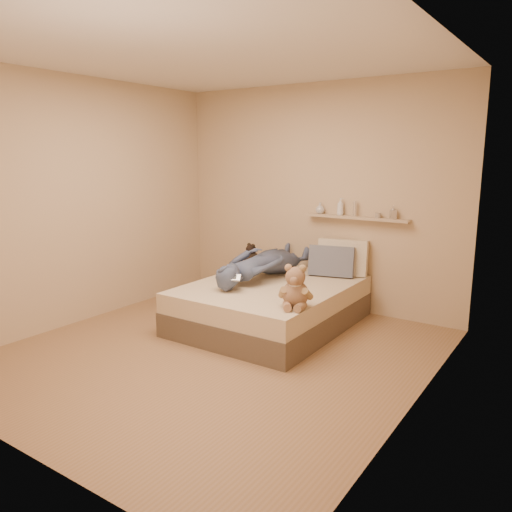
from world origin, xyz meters
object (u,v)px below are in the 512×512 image
Objects in this scene: pillow_cream at (343,257)px; pillow_grey at (332,261)px; dark_plush at (252,257)px; bed at (271,305)px; teddy_bear at (295,290)px; wall_shelf at (356,218)px; person at (262,263)px; game_console at (232,277)px.

pillow_cream is 1.10× the size of pillow_grey.
pillow_grey is at bearing -117.33° from pillow_cream.
bed is at bearing -41.39° from dark_plush.
teddy_bear is 1.56m from wall_shelf.
wall_shelf is at bearing 92.68° from teddy_bear.
dark_plush is 0.25× the size of wall_shelf.
teddy_bear is 1.29m from pillow_grey.
person is (-0.65, -0.68, -0.02)m from pillow_cream.
wall_shelf is (0.76, 0.76, 0.47)m from person.
pillow_cream is at bearing 97.22° from teddy_bear.
person reaches higher than pillow_grey.
pillow_cream is 0.94m from person.
wall_shelf is (0.11, 0.08, 0.45)m from pillow_cream.
game_console is at bearing 98.01° from person.
teddy_bear is at bearing 140.45° from person.
pillow_cream is at bearing 14.49° from dark_plush.
pillow_grey is 0.42× the size of wall_shelf.
teddy_bear is 1.35× the size of dark_plush.
dark_plush is 0.20× the size of person.
pillow_grey is at bearing 101.20° from teddy_bear.
teddy_bear is 0.27× the size of person.
teddy_bear reaches higher than game_console.
dark_plush is at bearing -172.21° from pillow_grey.
person is (-0.21, 0.15, 0.40)m from bed.
dark_plush is at bearing -163.22° from wall_shelf.
bed is 9.89× the size of game_console.
dark_plush is 0.54× the size of pillow_cream.
game_console is 0.76m from teddy_bear.
pillow_cream reaches higher than teddy_bear.
person is at bearing -137.10° from pillow_grey.
game_console is 0.66m from person.
pillow_grey is at bearing -129.56° from wall_shelf.
bed is 1.38m from wall_shelf.
wall_shelf is at bearing 50.44° from pillow_grey.
person is 1.23× the size of wall_shelf.
pillow_cream reaches higher than dark_plush.
pillow_grey is at bearing 61.86° from bed.
teddy_bear is at bearing -87.32° from wall_shelf.
game_console is 0.13× the size of person.
bed is 3.45× the size of pillow_cream.
pillow_grey is (0.51, 1.19, 0.01)m from game_console.
dark_plush is at bearing 137.91° from teddy_bear.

